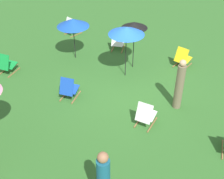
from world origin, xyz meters
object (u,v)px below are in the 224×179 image
(umbrella_1, at_px, (73,23))
(deckchair_3, at_px, (183,58))
(deckchair_2, at_px, (118,42))
(deckchair_4, at_px, (69,89))
(deckchair_6, at_px, (7,64))
(deckchair_10, at_px, (146,115))
(deckchair_1, at_px, (72,27))
(umbrella_3, at_px, (135,25))
(umbrella_0, at_px, (126,31))
(person_0, at_px, (179,85))

(umbrella_1, bearing_deg, deckchair_3, -160.12)
(umbrella_1, bearing_deg, deckchair_2, -129.20)
(deckchair_3, bearing_deg, umbrella_1, 30.96)
(deckchair_2, distance_m, deckchair_4, 3.90)
(deckchair_6, distance_m, deckchair_10, 5.86)
(deckchair_1, height_order, deckchair_4, same)
(deckchair_2, xyz_separation_m, deckchair_10, (-3.03, 3.88, 0.00))
(deckchair_3, height_order, deckchair_10, same)
(umbrella_3, bearing_deg, umbrella_0, 91.71)
(deckchair_1, height_order, person_0, person_0)
(deckchair_6, bearing_deg, deckchair_1, -100.24)
(deckchair_1, xyz_separation_m, umbrella_3, (-3.84, 1.29, 1.42))
(deckchair_4, distance_m, person_0, 3.67)
(umbrella_1, xyz_separation_m, person_0, (-4.81, 1.09, -0.70))
(deckchair_4, relative_size, deckchair_6, 1.00)
(deckchair_1, relative_size, umbrella_1, 0.50)
(deckchair_4, distance_m, umbrella_3, 3.38)
(deckchair_6, distance_m, umbrella_3, 5.08)
(deckchair_10, bearing_deg, umbrella_0, -51.16)
(deckchair_6, relative_size, umbrella_1, 0.49)
(deckchair_3, height_order, umbrella_1, umbrella_1)
(deckchair_2, relative_size, umbrella_3, 0.45)
(deckchair_4, height_order, umbrella_1, umbrella_1)
(deckchair_2, relative_size, deckchair_3, 1.03)
(person_0, bearing_deg, umbrella_3, 172.88)
(deckchair_10, height_order, umbrella_3, umbrella_3)
(deckchair_1, distance_m, umbrella_0, 4.59)
(deckchair_6, bearing_deg, person_0, -177.29)
(deckchair_10, relative_size, person_0, 0.47)
(deckchair_3, distance_m, umbrella_0, 2.81)
(deckchair_10, bearing_deg, deckchair_6, -2.17)
(deckchair_3, bearing_deg, deckchair_6, 44.16)
(deckchair_2, bearing_deg, umbrella_3, 123.39)
(deckchair_2, relative_size, umbrella_0, 0.44)
(deckchair_3, xyz_separation_m, deckchair_6, (5.73, 3.73, 0.00))
(deckchair_2, relative_size, person_0, 0.49)
(deckchair_3, height_order, umbrella_3, umbrella_3)
(deckchair_10, bearing_deg, umbrella_3, -58.42)
(deckchair_6, height_order, umbrella_1, umbrella_1)
(deckchair_2, bearing_deg, deckchair_3, 162.97)
(deckchair_10, height_order, umbrella_1, umbrella_1)
(umbrella_0, bearing_deg, deckchair_4, 64.75)
(deckchair_1, xyz_separation_m, umbrella_0, (-3.86, 1.99, 1.48))
(deckchair_4, relative_size, person_0, 0.47)
(umbrella_0, bearing_deg, umbrella_3, -88.29)
(deckchair_2, height_order, deckchair_4, same)
(deckchair_2, bearing_deg, deckchair_6, 35.86)
(deckchair_6, height_order, umbrella_3, umbrella_3)
(deckchair_2, height_order, umbrella_3, umbrella_3)
(deckchair_4, xyz_separation_m, deckchair_6, (3.02, -0.16, 0.00))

